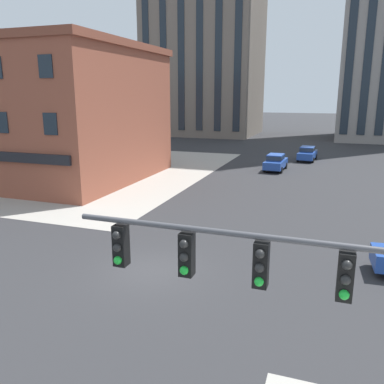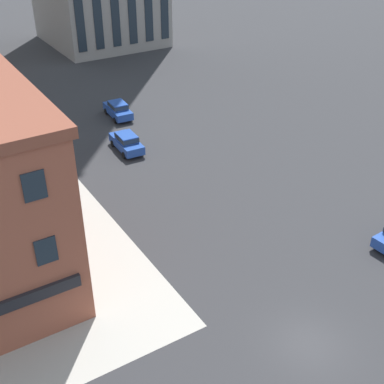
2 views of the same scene
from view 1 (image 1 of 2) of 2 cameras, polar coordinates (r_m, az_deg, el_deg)
ground_plane at (r=18.22m, az=-5.95°, el=-11.08°), size 320.00×320.00×0.00m
sidewalk_far_corner at (r=44.90m, az=-18.27°, el=3.28°), size 32.00×32.00×0.02m
traffic_signal_main at (r=8.17m, az=18.21°, el=-15.02°), size 7.02×2.09×5.61m
car_cross_eastbound at (r=41.95m, az=11.81°, el=4.26°), size 2.06×4.48×1.68m
car_cross_westbound at (r=49.10m, az=16.08°, el=5.37°), size 2.13×4.52×1.68m
storefront_block_near_corner at (r=42.42m, az=-23.90°, el=10.35°), size 25.83×16.69×11.90m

